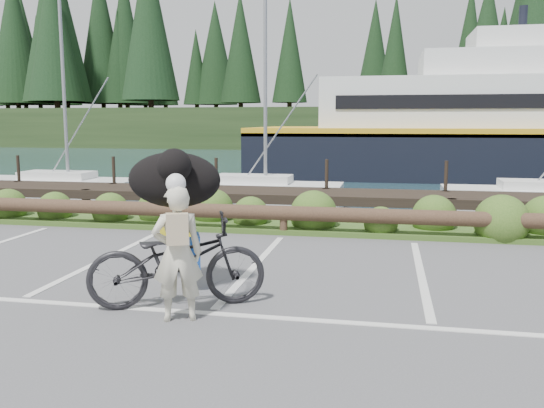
% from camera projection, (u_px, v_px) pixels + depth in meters
% --- Properties ---
extents(ground, '(72.00, 72.00, 0.00)m').
position_uv_depth(ground, '(220.00, 304.00, 7.36)').
color(ground, '#4E4E50').
extents(harbor_backdrop, '(170.00, 160.00, 30.00)m').
position_uv_depth(harbor_backdrop, '(376.00, 137.00, 83.39)').
color(harbor_backdrop, '#19343E').
rests_on(harbor_backdrop, ground).
extents(vegetation_strip, '(34.00, 1.60, 0.10)m').
position_uv_depth(vegetation_strip, '(289.00, 226.00, 12.50)').
color(vegetation_strip, '#3D5B21').
rests_on(vegetation_strip, ground).
extents(log_rail, '(32.00, 0.30, 0.60)m').
position_uv_depth(log_rail, '(284.00, 235.00, 11.83)').
color(log_rail, '#443021').
rests_on(log_rail, ground).
extents(bicycle, '(2.33, 1.54, 1.16)m').
position_uv_depth(bicycle, '(177.00, 261.00, 7.18)').
color(bicycle, black).
rests_on(bicycle, ground).
extents(cyclist, '(0.68, 0.57, 1.59)m').
position_uv_depth(cyclist, '(178.00, 254.00, 6.65)').
color(cyclist, beige).
rests_on(cyclist, ground).
extents(dog, '(1.07, 1.44, 0.75)m').
position_uv_depth(dog, '(174.00, 180.00, 7.73)').
color(dog, black).
rests_on(dog, bicycle).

